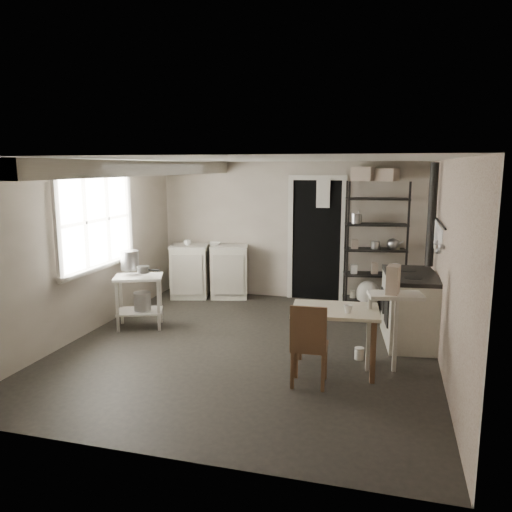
% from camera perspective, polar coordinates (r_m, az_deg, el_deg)
% --- Properties ---
extents(floor, '(5.00, 5.00, 0.00)m').
position_cam_1_polar(floor, '(6.34, -0.72, -10.30)').
color(floor, black).
rests_on(floor, ground).
extents(ceiling, '(5.00, 5.00, 0.00)m').
position_cam_1_polar(ceiling, '(5.94, -0.77, 10.97)').
color(ceiling, silver).
rests_on(ceiling, wall_back).
extents(wall_back, '(4.50, 0.02, 2.30)m').
position_cam_1_polar(wall_back, '(8.44, 3.93, 2.90)').
color(wall_back, '#B1A697').
rests_on(wall_back, ground).
extents(wall_front, '(4.50, 0.02, 2.30)m').
position_cam_1_polar(wall_front, '(3.76, -11.36, -6.58)').
color(wall_front, '#B1A697').
rests_on(wall_front, ground).
extents(wall_left, '(0.02, 5.00, 2.30)m').
position_cam_1_polar(wall_left, '(6.99, -18.79, 0.84)').
color(wall_left, '#B1A697').
rests_on(wall_left, ground).
extents(wall_right, '(0.02, 5.00, 2.30)m').
position_cam_1_polar(wall_right, '(5.84, 21.00, -1.05)').
color(wall_right, '#B1A697').
rests_on(wall_right, ground).
extents(window, '(0.12, 1.76, 1.28)m').
position_cam_1_polar(window, '(7.09, -17.85, 3.88)').
color(window, beige).
rests_on(window, wall_left).
extents(doorway, '(0.96, 0.10, 2.08)m').
position_cam_1_polar(doorway, '(8.35, 6.91, 1.73)').
color(doorway, beige).
rests_on(doorway, ground).
extents(ceiling_beam, '(0.18, 5.00, 0.18)m').
position_cam_1_polar(ceiling_beam, '(6.37, -11.36, 9.82)').
color(ceiling_beam, beige).
rests_on(ceiling_beam, ceiling).
extents(wallpaper_panel, '(0.01, 5.00, 2.30)m').
position_cam_1_polar(wallpaper_panel, '(5.84, 20.90, -1.05)').
color(wallpaper_panel, '#BDAB99').
rests_on(wallpaper_panel, wall_right).
extents(utensil_rail, '(0.06, 1.20, 0.44)m').
position_cam_1_polar(utensil_rail, '(6.37, 20.17, 3.53)').
color(utensil_rail, '#B3B3B5').
rests_on(utensil_rail, wall_right).
extents(prep_table, '(0.77, 0.66, 0.73)m').
position_cam_1_polar(prep_table, '(7.14, -13.19, -4.84)').
color(prep_table, beige).
rests_on(prep_table, ground).
extents(stockpot, '(0.28, 0.28, 0.27)m').
position_cam_1_polar(stockpot, '(7.12, -14.23, -0.48)').
color(stockpot, '#B3B3B5').
rests_on(stockpot, prep_table).
extents(saucepan, '(0.18, 0.18, 0.09)m').
position_cam_1_polar(saucepan, '(6.90, -12.76, -1.51)').
color(saucepan, '#B3B3B5').
rests_on(saucepan, prep_table).
extents(bucket, '(0.29, 0.29, 0.26)m').
position_cam_1_polar(bucket, '(7.09, -12.85, -5.07)').
color(bucket, '#B3B3B5').
rests_on(bucket, prep_table).
extents(base_cabinets, '(1.47, 0.92, 0.90)m').
position_cam_1_polar(base_cabinets, '(8.61, -5.32, -1.63)').
color(base_cabinets, beige).
rests_on(base_cabinets, ground).
extents(mixing_bowl, '(0.30, 0.30, 0.07)m').
position_cam_1_polar(mixing_bowl, '(8.50, -4.72, 1.60)').
color(mixing_bowl, white).
rests_on(mixing_bowl, base_cabinets).
extents(counter_cup, '(0.13, 0.13, 0.10)m').
position_cam_1_polar(counter_cup, '(8.52, -7.82, 1.66)').
color(counter_cup, white).
rests_on(counter_cup, base_cabinets).
extents(shelf_rack, '(1.00, 0.54, 2.00)m').
position_cam_1_polar(shelf_rack, '(8.09, 13.48, 0.88)').
color(shelf_rack, black).
rests_on(shelf_rack, ground).
extents(shelf_jar, '(0.10, 0.10, 0.21)m').
position_cam_1_polar(shelf_jar, '(8.07, 11.61, 3.99)').
color(shelf_jar, white).
rests_on(shelf_jar, shelf_rack).
extents(storage_box_a, '(0.38, 0.35, 0.22)m').
position_cam_1_polar(storage_box_a, '(8.02, 12.16, 8.48)').
color(storage_box_a, beige).
rests_on(storage_box_a, shelf_rack).
extents(storage_box_b, '(0.38, 0.36, 0.19)m').
position_cam_1_polar(storage_box_b, '(8.00, 14.73, 8.23)').
color(storage_box_b, beige).
rests_on(storage_box_b, shelf_rack).
extents(stove, '(0.75, 1.19, 0.89)m').
position_cam_1_polar(stove, '(6.68, 17.18, -5.72)').
color(stove, beige).
rests_on(stove, ground).
extents(stovepipe, '(0.14, 0.14, 1.40)m').
position_cam_1_polar(stovepipe, '(6.98, 19.45, 4.44)').
color(stovepipe, black).
rests_on(stovepipe, stove).
extents(side_ledge, '(0.62, 0.41, 0.88)m').
position_cam_1_polar(side_ledge, '(5.68, 15.44, -8.57)').
color(side_ledge, beige).
rests_on(side_ledge, ground).
extents(oats_box, '(0.15, 0.22, 0.31)m').
position_cam_1_polar(oats_box, '(5.51, 15.40, -2.87)').
color(oats_box, beige).
rests_on(oats_box, side_ledge).
extents(work_table, '(0.99, 0.74, 0.71)m').
position_cam_1_polar(work_table, '(5.58, 8.96, -9.18)').
color(work_table, beige).
rests_on(work_table, ground).
extents(table_cup, '(0.10, 0.10, 0.08)m').
position_cam_1_polar(table_cup, '(5.33, 10.49, -5.43)').
color(table_cup, white).
rests_on(table_cup, work_table).
extents(chair, '(0.38, 0.40, 0.88)m').
position_cam_1_polar(chair, '(5.19, 6.16, -9.42)').
color(chair, '#503422').
rests_on(chair, ground).
extents(flour_sack, '(0.39, 0.34, 0.44)m').
position_cam_1_polar(flour_sack, '(8.12, 12.67, -4.17)').
color(flour_sack, silver).
rests_on(flour_sack, ground).
extents(floor_crock, '(0.15, 0.15, 0.14)m').
position_cam_1_polar(floor_crock, '(6.05, 11.72, -10.81)').
color(floor_crock, white).
rests_on(floor_crock, ground).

